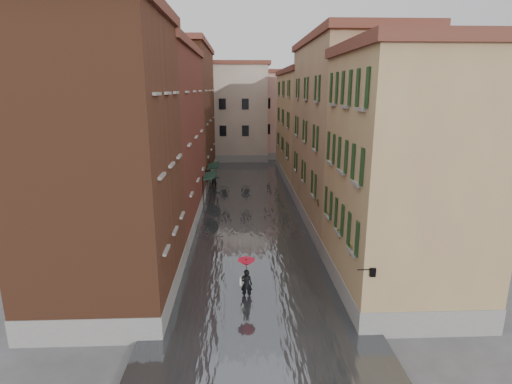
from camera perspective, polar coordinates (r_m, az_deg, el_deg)
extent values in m
plane|color=#545557|center=(22.50, -0.05, -11.74)|extent=(120.00, 120.00, 0.00)
cube|color=#484C50|center=(34.60, -0.93, -2.01)|extent=(10.00, 60.00, 0.20)
cube|color=brown|center=(19.49, -20.87, 3.35)|extent=(6.00, 8.00, 13.00)
cube|color=maroon|center=(30.04, -14.35, 7.00)|extent=(6.00, 14.00, 12.50)
cube|color=brown|center=(44.68, -10.51, 10.52)|extent=(6.00, 16.00, 14.00)
cube|color=#A77B56|center=(20.21, 20.44, 1.58)|extent=(6.00, 8.00, 11.50)
cube|color=tan|center=(30.38, 12.66, 7.66)|extent=(6.00, 14.00, 13.00)
cube|color=#A77B56|center=(45.04, 7.72, 9.06)|extent=(6.00, 16.00, 11.50)
cube|color=beige|center=(58.30, -4.61, 11.11)|extent=(12.00, 9.00, 13.00)
cube|color=#CC988F|center=(60.67, 4.15, 10.78)|extent=(10.00, 9.00, 12.00)
cube|color=black|center=(35.47, -6.59, 2.40)|extent=(1.09, 3.14, 0.31)
cylinder|color=black|center=(34.26, -7.55, -0.05)|extent=(0.06, 0.06, 2.80)
cylinder|color=black|center=(37.29, -7.14, 1.17)|extent=(0.06, 0.06, 2.80)
cube|color=black|center=(39.90, -6.14, 3.77)|extent=(1.09, 3.22, 0.31)
cylinder|color=black|center=(38.60, -6.98, 1.63)|extent=(0.06, 0.06, 2.80)
cylinder|color=black|center=(41.73, -6.64, 2.62)|extent=(0.06, 0.06, 2.80)
cylinder|color=black|center=(16.47, 15.31, -10.65)|extent=(0.60, 0.05, 0.05)
cube|color=black|center=(16.60, 16.29, -10.89)|extent=(0.22, 0.22, 0.35)
cube|color=beige|center=(16.60, 16.29, -10.89)|extent=(0.14, 0.14, 0.24)
cube|color=#9D3B33|center=(18.04, 13.83, -8.10)|extent=(0.22, 0.85, 0.18)
imported|color=#265926|center=(17.89, 13.91, -6.86)|extent=(0.59, 0.51, 0.66)
cube|color=#9D3B33|center=(19.87, 12.22, -5.86)|extent=(0.22, 0.85, 0.18)
imported|color=#265926|center=(19.73, 12.29, -4.71)|extent=(0.59, 0.51, 0.66)
cube|color=#9D3B33|center=(22.38, 10.50, -3.43)|extent=(0.22, 0.85, 0.18)
imported|color=#265926|center=(22.25, 10.55, -2.40)|extent=(0.59, 0.51, 0.66)
cube|color=#9D3B33|center=(24.81, 9.19, -1.58)|extent=(0.22, 0.85, 0.18)
imported|color=#265926|center=(24.70, 9.23, -0.65)|extent=(0.59, 0.51, 0.66)
imported|color=black|center=(19.83, -1.37, -13.06)|extent=(0.61, 0.44, 1.56)
cube|color=beige|center=(19.79, -2.21, -12.56)|extent=(0.08, 0.30, 0.38)
cylinder|color=black|center=(19.57, -1.38, -11.58)|extent=(0.02, 0.02, 1.00)
cone|color=red|center=(19.33, -1.39, -10.06)|extent=(0.85, 0.85, 0.28)
imported|color=black|center=(41.32, -5.88, 1.86)|extent=(1.09, 0.96, 1.87)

